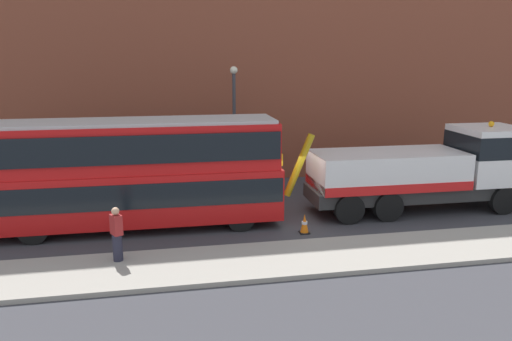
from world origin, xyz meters
TOP-DOWN VIEW (x-y plane):
  - ground_plane at (0.00, 0.00)m, footprint 120.00×120.00m
  - near_kerb at (0.00, -4.20)m, footprint 60.00×2.80m
  - building_facade at (0.00, 7.15)m, footprint 60.00×1.50m
  - recovery_tow_truck at (5.69, -0.03)m, footprint 10.15×2.71m
  - double_decker_bus at (-6.21, -0.03)m, footprint 11.07×2.64m
  - pedestrian_onlooker at (-6.53, -3.49)m, footprint 0.42×0.48m
  - traffic_cone_near_bus at (-0.08, -1.83)m, footprint 0.36×0.36m
  - street_lamp at (-1.61, 4.96)m, footprint 0.36×0.36m

SIDE VIEW (x-z plane):
  - ground_plane at x=0.00m, z-range 0.00..0.00m
  - near_kerb at x=0.00m, z-range 0.00..0.15m
  - traffic_cone_near_bus at x=-0.08m, z-range -0.02..0.70m
  - pedestrian_onlooker at x=-6.53m, z-range 0.13..1.84m
  - recovery_tow_truck at x=5.69m, z-range -0.08..3.59m
  - double_decker_bus at x=-6.21m, z-range 0.20..4.26m
  - street_lamp at x=-1.61m, z-range 0.56..6.39m
  - building_facade at x=0.00m, z-range 0.07..16.07m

